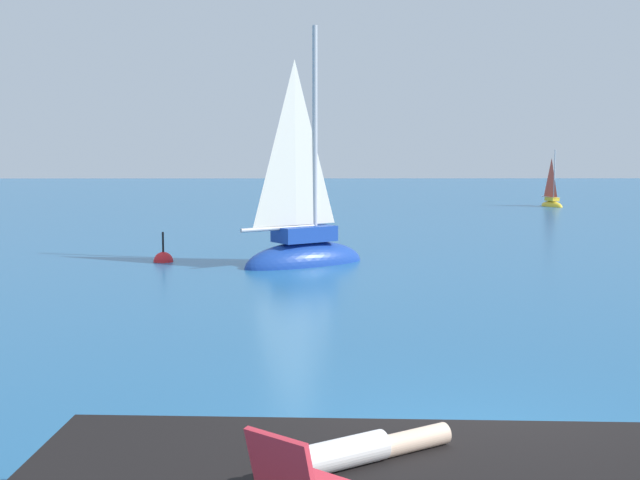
{
  "coord_description": "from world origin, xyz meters",
  "views": [
    {
      "loc": [
        -1.54,
        -8.25,
        3.2
      ],
      "look_at": [
        -1.37,
        11.17,
        1.02
      ],
      "focal_mm": 45.91,
      "sensor_mm": 36.0,
      "label": 1
    }
  ],
  "objects": [
    {
      "name": "ground_plane",
      "position": [
        0.0,
        0.0,
        0.0
      ],
      "size": [
        160.0,
        160.0,
        0.0
      ],
      "primitive_type": "plane",
      "color": "#236093"
    },
    {
      "name": "sailboat_near",
      "position": [
        -1.8,
        14.2,
        0.39
      ],
      "size": [
        3.84,
        3.18,
        7.17
      ],
      "rotation": [
        0.0,
        0.0,
        0.6
      ],
      "color": "#193D99",
      "rests_on": "ground"
    },
    {
      "name": "sailboat_far",
      "position": [
        11.71,
        36.88,
        0.19
      ],
      "size": [
        1.15,
        1.92,
        3.45
      ],
      "rotation": [
        0.0,
        0.0,
        5.03
      ],
      "color": "yellow",
      "rests_on": "ground"
    },
    {
      "name": "person_sunbather",
      "position": [
        -1.26,
        -2.11,
        0.85
      ],
      "size": [
        1.56,
        1.05,
        0.25
      ],
      "rotation": [
        0.0,
        0.0,
        0.55
      ],
      "color": "white",
      "rests_on": "shore_ledge"
    },
    {
      "name": "marker_buoy",
      "position": [
        -5.8,
        14.82,
        0.01
      ],
      "size": [
        0.56,
        0.56,
        1.13
      ],
      "color": "red",
      "rests_on": "ground"
    }
  ]
}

